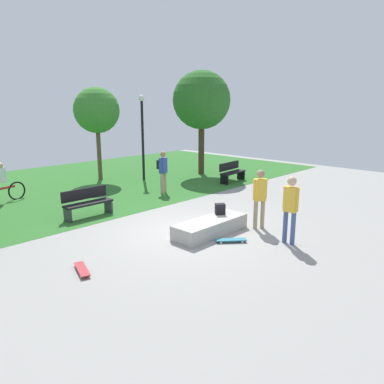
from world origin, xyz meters
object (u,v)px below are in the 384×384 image
object	(u,v)px
skateboard_by_ledge	(231,240)
park_bench_near_path	(87,202)
concrete_ledge	(210,227)
tree_broad_elm	(202,100)
lamp_post	(142,129)
pedestrian_with_backpack	(163,168)
cyclist_on_bicycle	(2,186)
park_bench_far_right	(232,172)
tree_slender_maple	(97,111)
skateboard_spare	(82,269)
skater_watching	(260,195)
backpack_on_ledge	(220,209)
skater_performing_trick	(290,205)

from	to	relation	value
skateboard_by_ledge	park_bench_near_path	size ratio (longest dim) A/B	0.46
park_bench_near_path	concrete_ledge	bearing A→B (deg)	-69.23
tree_broad_elm	lamp_post	world-z (taller)	tree_broad_elm
pedestrian_with_backpack	cyclist_on_bicycle	xyz separation A→B (m)	(-5.10, 3.13, -0.40)
park_bench_far_right	tree_slender_maple	bearing A→B (deg)	128.81
park_bench_near_path	skateboard_spare	bearing A→B (deg)	-122.50
skater_watching	cyclist_on_bicycle	xyz separation A→B (m)	(-4.04, 8.50, -0.39)
backpack_on_ledge	tree_slender_maple	world-z (taller)	tree_slender_maple
concrete_ledge	skater_performing_trick	xyz separation A→B (m)	(0.84, -1.96, 0.84)
skater_performing_trick	skateboard_by_ledge	world-z (taller)	skater_performing_trick
skater_performing_trick	tree_slender_maple	size ratio (longest dim) A/B	0.41
skater_performing_trick	park_bench_far_right	size ratio (longest dim) A/B	1.08
concrete_ledge	tree_broad_elm	bearing A→B (deg)	44.09
skater_performing_trick	tree_slender_maple	xyz separation A→B (m)	(1.34, 10.94, 2.22)
skater_performing_trick	skater_watching	bearing A→B (deg)	68.86
skateboard_by_ledge	tree_slender_maple	bearing A→B (deg)	76.79
park_bench_near_path	lamp_post	distance (m)	6.46
park_bench_far_right	tree_slender_maple	xyz separation A→B (m)	(-3.97, 4.94, 2.78)
skater_performing_trick	lamp_post	size ratio (longest dim) A/B	0.45
skateboard_spare	concrete_ledge	bearing A→B (deg)	-6.01
lamp_post	park_bench_far_right	bearing A→B (deg)	-52.75
skater_watching	park_bench_far_right	size ratio (longest dim) A/B	1.06
skater_performing_trick	pedestrian_with_backpack	size ratio (longest dim) A/B	1.04
skateboard_spare	pedestrian_with_backpack	size ratio (longest dim) A/B	0.48
pedestrian_with_backpack	skater_watching	bearing A→B (deg)	-101.15
park_bench_far_right	cyclist_on_bicycle	xyz separation A→B (m)	(-8.87, 3.74, 0.15)
backpack_on_ledge	park_bench_far_right	bearing A→B (deg)	-107.02
park_bench_near_path	pedestrian_with_backpack	bearing A→B (deg)	10.16
tree_broad_elm	tree_slender_maple	bearing A→B (deg)	150.75
skateboard_by_ledge	park_bench_far_right	distance (m)	7.96
skateboard_spare	park_bench_near_path	distance (m)	4.24
concrete_ledge	park_bench_far_right	world-z (taller)	park_bench_far_right
tree_slender_maple	tree_broad_elm	world-z (taller)	tree_broad_elm
concrete_ledge	skater_watching	distance (m)	1.71
tree_slender_maple	tree_broad_elm	xyz separation A→B (m)	(4.50, -2.52, 0.48)
skater_watching	pedestrian_with_backpack	distance (m)	5.47
skateboard_by_ledge	lamp_post	bearing A→B (deg)	65.69
concrete_ledge	tree_broad_elm	world-z (taller)	tree_broad_elm
concrete_ledge	skateboard_by_ledge	xyz separation A→B (m)	(-0.12, -0.83, -0.14)
concrete_ledge	lamp_post	xyz separation A→B (m)	(3.60, 7.41, 2.23)
skater_performing_trick	tree_broad_elm	distance (m)	10.60
skateboard_spare	park_bench_far_right	xyz separation A→B (m)	(9.92, 3.65, 0.42)
skater_performing_trick	tree_slender_maple	world-z (taller)	tree_slender_maple
tree_slender_maple	lamp_post	size ratio (longest dim) A/B	1.09
lamp_post	cyclist_on_bicycle	size ratio (longest dim) A/B	2.23
concrete_ledge	skater_performing_trick	size ratio (longest dim) A/B	1.32
concrete_ledge	skater_watching	size ratio (longest dim) A/B	1.35
concrete_ledge	skater_watching	xyz separation A→B (m)	(1.32, -0.71, 0.81)
tree_slender_maple	cyclist_on_bicycle	bearing A→B (deg)	-166.18
pedestrian_with_backpack	backpack_on_ledge	bearing A→B (deg)	-111.72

